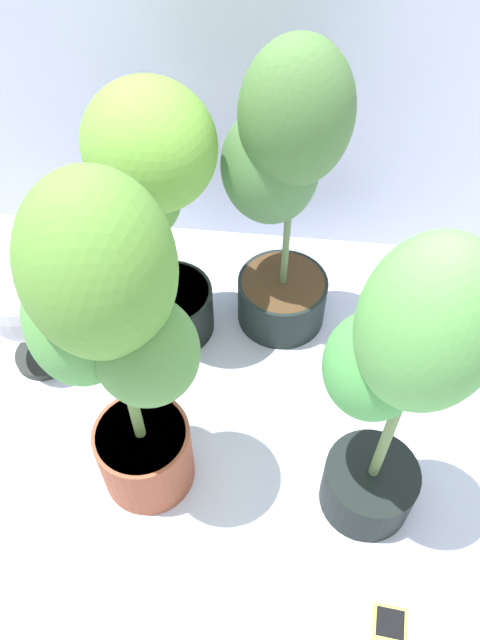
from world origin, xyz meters
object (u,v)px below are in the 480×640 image
object	(u,v)px
floor_fan	(26,307)
potted_plant_front_right	(399,379)
potted_plant_back_left	(151,196)
potted_plant_front_left	(113,338)
potted_plant_back_center	(284,184)
hygrometer_box	(389,624)

from	to	relation	value
floor_fan	potted_plant_front_right	bearing A→B (deg)	-8.37
potted_plant_back_left	potted_plant_front_left	bearing A→B (deg)	-85.83
floor_fan	potted_plant_front_left	bearing A→B (deg)	-29.53
potted_plant_front_left	floor_fan	size ratio (longest dim) A/B	2.70
potted_plant_front_right	potted_plant_back_center	distance (m)	0.66
potted_plant_front_right	hygrometer_box	bearing A→B (deg)	-77.37
hygrometer_box	floor_fan	xyz separation A→B (m)	(-1.03, 0.66, 0.23)
potted_plant_front_left	hygrometer_box	bearing A→B (deg)	-26.48
potted_plant_front_right	floor_fan	xyz separation A→B (m)	(-0.96, 0.35, -0.32)
floor_fan	hygrometer_box	bearing A→B (deg)	-21.10
potted_plant_back_left	potted_plant_back_center	size ratio (longest dim) A/B	0.91
potted_plant_front_left	potted_plant_back_center	xyz separation A→B (m)	(0.30, 0.59, -0.07)
potted_plant_front_right	potted_plant_back_center	xyz separation A→B (m)	(-0.27, 0.60, -0.02)
potted_plant_back_center	floor_fan	world-z (taller)	potted_plant_back_center
potted_plant_back_left	potted_plant_front_left	xyz separation A→B (m)	(0.04, -0.51, 0.07)
potted_plant_front_right	floor_fan	distance (m)	1.06
potted_plant_back_left	potted_plant_back_center	world-z (taller)	potted_plant_back_center
potted_plant_front_left	floor_fan	xyz separation A→B (m)	(-0.39, 0.34, -0.36)
potted_plant_back_center	hygrometer_box	distance (m)	1.10
hygrometer_box	floor_fan	size ratio (longest dim) A/B	0.24
potted_plant_back_center	floor_fan	xyz separation A→B (m)	(-0.69, -0.25, -0.29)
potted_plant_back_left	floor_fan	size ratio (longest dim) A/B	2.30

